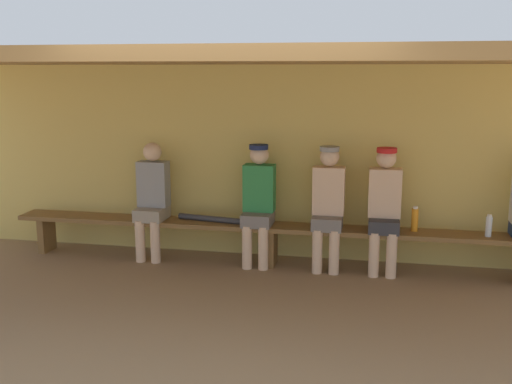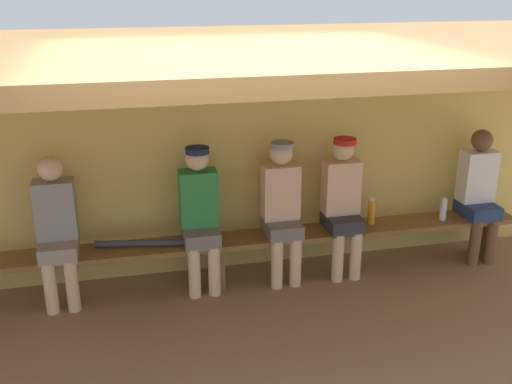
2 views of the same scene
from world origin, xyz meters
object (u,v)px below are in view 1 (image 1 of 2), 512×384
player_leftmost (258,199)px  water_bottle_orange (415,219)px  bench (272,231)px  player_with_sunglasses (152,196)px  player_in_blue (328,202)px  player_in_red (385,204)px  baseball_bat (214,219)px  water_bottle_green (489,226)px

player_leftmost → water_bottle_orange: 1.69m
bench → water_bottle_orange: 1.54m
player_leftmost → water_bottle_orange: size_ratio=5.00×
player_with_sunglasses → player_leftmost: size_ratio=0.99×
bench → player_with_sunglasses: size_ratio=4.49×
bench → player_in_blue: (0.61, 0.00, 0.36)m
player_in_red → player_leftmost: same height
player_in_red → player_in_blue: size_ratio=1.00×
player_leftmost → water_bottle_orange: bearing=1.1°
water_bottle_orange → player_leftmost: bearing=-178.9°
player_in_blue → baseball_bat: player_in_blue is taller
player_in_red → baseball_bat: player_in_red is taller
bench → player_in_blue: player_in_blue is taller
player_in_red → water_bottle_green: bearing=-1.8°
water_bottle_green → player_leftmost: bearing=179.2°
player_with_sunglasses → water_bottle_orange: player_with_sunglasses is taller
water_bottle_orange → bench: bearing=-178.6°
baseball_bat → water_bottle_green: bearing=9.2°
baseball_bat → player_in_blue: bearing=10.0°
player_in_red → baseball_bat: (-1.87, -0.00, -0.25)m
player_with_sunglasses → player_leftmost: 1.24m
player_in_blue → water_bottle_green: (1.65, -0.03, -0.18)m
player_with_sunglasses → baseball_bat: size_ratio=1.53×
player_in_blue → water_bottle_green: player_in_blue is taller
bench → player_in_red: (1.20, 0.00, 0.36)m
bench → player_with_sunglasses: player_with_sunglasses is taller
player_in_blue → baseball_bat: (-1.28, -0.00, -0.25)m
player_leftmost → player_with_sunglasses: bearing=-180.0°
player_leftmost → water_bottle_orange: player_leftmost is taller
player_in_blue → water_bottle_green: 1.66m
baseball_bat → player_in_red: bearing=9.9°
player_in_red → bench: bearing=-179.8°
player_with_sunglasses → player_in_blue: player_in_blue is taller
player_in_red → water_bottle_green: player_in_red is taller
player_in_red → baseball_bat: bearing=-179.9°
player_in_red → water_bottle_green: (1.05, -0.03, -0.18)m
bench → player_leftmost: size_ratio=4.46×
player_in_red → player_leftmost: size_ratio=1.00×
water_bottle_green → water_bottle_orange: bearing=174.8°
bench → water_bottle_orange: size_ratio=22.31×
player_with_sunglasses → water_bottle_green: (3.65, -0.03, -0.16)m
player_in_red → player_in_blue: (-0.60, 0.00, 0.00)m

